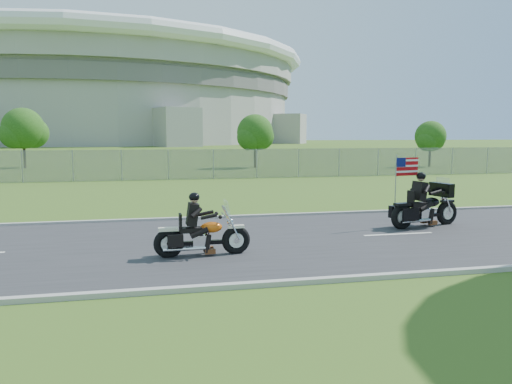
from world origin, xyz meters
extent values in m
plane|color=#3E5C1C|center=(0.00, 0.00, 0.00)|extent=(420.00, 420.00, 0.00)
cube|color=#28282B|center=(0.00, 0.00, 0.02)|extent=(120.00, 8.00, 0.04)
cube|color=#9E9B93|center=(0.00, 4.05, 0.05)|extent=(120.00, 0.18, 0.12)
cube|color=#9E9B93|center=(0.00, -4.05, 0.05)|extent=(120.00, 0.18, 0.12)
cube|color=gray|center=(-5.00, 20.00, 1.00)|extent=(60.00, 0.03, 2.00)
cylinder|color=#A3A099|center=(-20.00, 170.00, 10.00)|extent=(130.00, 130.00, 20.00)
cylinder|color=#605E5B|center=(-20.00, 170.00, 17.00)|extent=(132.00, 132.00, 4.00)
cylinder|color=#A3A099|center=(-20.00, 170.00, 23.00)|extent=(134.00, 134.00, 6.00)
torus|color=white|center=(-20.00, 170.00, 27.00)|extent=(140.40, 140.40, 4.40)
cylinder|color=#382316|center=(6.00, 30.00, 1.26)|extent=(0.22, 0.22, 2.52)
sphere|color=#1E4713|center=(6.00, 30.00, 3.15)|extent=(3.20, 3.20, 3.20)
sphere|color=#1E4713|center=(6.64, 30.48, 2.79)|extent=(2.40, 2.40, 2.40)
sphere|color=#1E4713|center=(5.44, 29.60, 2.70)|extent=(2.24, 2.24, 2.24)
cylinder|color=#382316|center=(-14.00, 34.00, 1.40)|extent=(0.22, 0.22, 2.80)
sphere|color=#1E4713|center=(-14.00, 34.00, 3.50)|extent=(3.60, 3.60, 3.60)
sphere|color=#1E4713|center=(-13.28, 34.54, 3.10)|extent=(2.70, 2.70, 2.70)
sphere|color=#1E4713|center=(-14.63, 33.55, 3.00)|extent=(2.52, 2.52, 2.52)
cylinder|color=#382316|center=(22.00, 28.00, 1.12)|extent=(0.22, 0.22, 2.24)
sphere|color=#1E4713|center=(22.00, 28.00, 2.80)|extent=(2.80, 2.80, 2.80)
sphere|color=#1E4713|center=(22.56, 28.42, 2.48)|extent=(2.10, 2.10, 2.10)
sphere|color=#1E4713|center=(21.51, 27.65, 2.40)|extent=(1.96, 1.96, 1.96)
torus|color=black|center=(-1.16, -1.32, 0.38)|extent=(0.74, 0.20, 0.73)
torus|color=black|center=(-2.84, -1.37, 0.38)|extent=(0.74, 0.20, 0.73)
ellipsoid|color=#E25F10|center=(-1.78, -1.34, 0.73)|extent=(0.56, 0.33, 0.28)
cube|color=black|center=(-2.30, -1.36, 0.69)|extent=(0.55, 0.31, 0.12)
cube|color=black|center=(-2.25, -1.35, 1.08)|extent=(0.25, 0.40, 0.54)
sphere|color=black|center=(-2.20, -1.35, 1.50)|extent=(0.28, 0.28, 0.27)
cube|color=silver|center=(-1.39, -1.32, 1.20)|extent=(0.06, 0.46, 0.39)
torus|color=black|center=(6.38, 1.21, 0.42)|extent=(0.85, 0.37, 0.82)
torus|color=black|center=(4.54, 0.79, 0.42)|extent=(0.85, 0.37, 0.82)
ellipsoid|color=black|center=(5.70, 1.05, 0.82)|extent=(0.69, 0.48, 0.31)
cube|color=black|center=(5.14, 0.93, 0.77)|extent=(0.67, 0.46, 0.13)
cube|color=black|center=(5.19, 0.94, 1.21)|extent=(0.36, 0.49, 0.61)
sphere|color=black|center=(5.24, 0.95, 1.69)|extent=(0.36, 0.36, 0.30)
cube|color=black|center=(6.11, 1.15, 1.21)|extent=(0.43, 0.92, 0.45)
cube|color=#B70C11|center=(4.82, 1.08, 1.99)|extent=(0.87, 0.22, 0.58)
camera|label=1|loc=(-3.26, -13.46, 3.04)|focal=35.00mm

